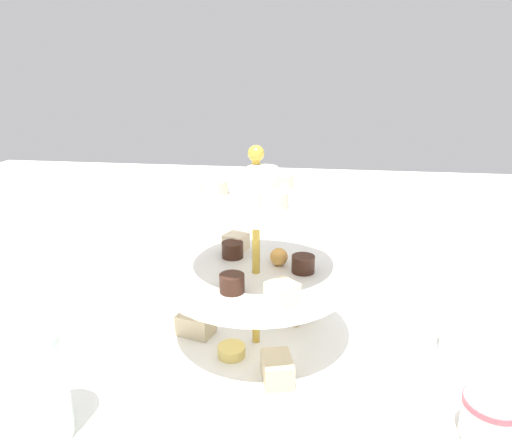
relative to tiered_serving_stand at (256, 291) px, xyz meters
name	(u,v)px	position (x,y,z in m)	size (l,w,h in m)	color
ground_plane	(256,348)	(0.00, 0.00, -0.09)	(2.40, 2.40, 0.00)	white
tiered_serving_stand	(256,291)	(0.00, 0.00, 0.00)	(0.30, 0.30, 0.28)	white
water_glass_tall_right	(32,388)	(0.19, -0.20, -0.03)	(0.07, 0.07, 0.12)	silver
water_glass_short_left	(467,334)	(-0.02, 0.28, -0.05)	(0.06, 0.06, 0.07)	silver
teacup_with_saucer	(490,421)	(0.13, 0.26, -0.06)	(0.09, 0.09, 0.05)	white
butter_knife_left	(129,276)	(-0.19, -0.26, -0.08)	(0.17, 0.01, 0.00)	silver
water_glass_mid_back	(342,258)	(-0.22, 0.12, -0.04)	(0.06, 0.06, 0.10)	silver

